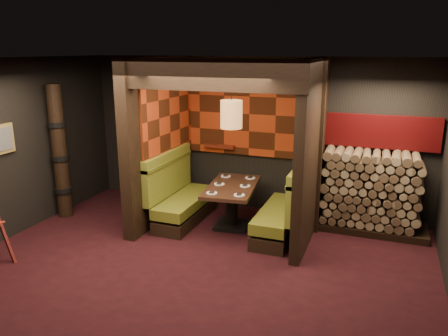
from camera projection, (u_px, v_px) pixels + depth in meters
floor at (191, 272)px, 6.04m from camera, size 6.50×5.50×0.02m
ceiling at (186, 58)px, 5.29m from camera, size 6.50×5.50×0.02m
wall_back at (252, 135)px, 8.16m from camera, size 6.50×0.02×2.85m
wall_front at (27, 269)px, 3.17m from camera, size 6.50×0.02×2.85m
partition_left at (159, 141)px, 7.61m from camera, size 0.20×2.20×2.85m
partition_right at (312, 152)px, 6.76m from camera, size 0.15×2.10×2.85m
header_beam at (207, 75)px, 5.99m from camera, size 2.85×0.18×0.44m
tapa_back_panel at (250, 114)px, 8.01m from camera, size 2.40×0.06×1.55m
tapa_side_panel at (169, 115)px, 7.62m from camera, size 0.04×1.85×1.45m
lacquer_shelf at (220, 146)px, 8.32m from camera, size 0.60×0.12×0.07m
booth_bench_left at (180, 199)px, 7.75m from camera, size 0.68×1.60×1.14m
booth_bench_right at (285, 212)px, 7.11m from camera, size 0.68×1.60×1.14m
dining_table at (232, 198)px, 7.42m from camera, size 0.94×1.51×0.75m
place_settings at (232, 185)px, 7.35m from camera, size 0.75×1.20×0.03m
pendant_lamp at (231, 114)px, 6.99m from camera, size 0.35×0.35×1.12m
framed_picture at (4, 139)px, 6.80m from camera, size 0.05×0.36×0.46m
totem_column at (60, 153)px, 7.76m from camera, size 0.31×0.31×2.40m
firewood_stack at (376, 193)px, 7.20m from camera, size 1.73×0.70×1.36m
mosaic_header at (382, 132)px, 7.25m from camera, size 1.83×0.10×0.56m
bay_front_post at (320, 149)px, 6.96m from camera, size 0.08×0.08×2.85m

